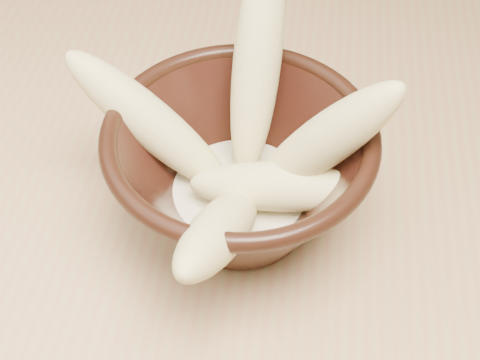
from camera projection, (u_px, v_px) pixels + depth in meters
name	position (u px, v px, depth m)	size (l,w,h in m)	color
table	(309.00, 196.00, 0.67)	(1.20, 0.80, 0.75)	tan
bowl	(240.00, 172.00, 0.50)	(0.20, 0.20, 0.11)	black
milk_puddle	(240.00, 195.00, 0.52)	(0.11, 0.11, 0.02)	beige
banana_upright	(257.00, 58.00, 0.50)	(0.04, 0.04, 0.19)	#D0C47A
banana_left	(150.00, 122.00, 0.50)	(0.04, 0.04, 0.16)	#D0C47A
banana_right	(323.00, 143.00, 0.47)	(0.04, 0.04, 0.15)	#D0C47A
banana_across	(277.00, 187.00, 0.49)	(0.04, 0.04, 0.13)	#D0C47A
banana_front	(219.00, 231.00, 0.44)	(0.04, 0.04, 0.15)	#D0C47A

